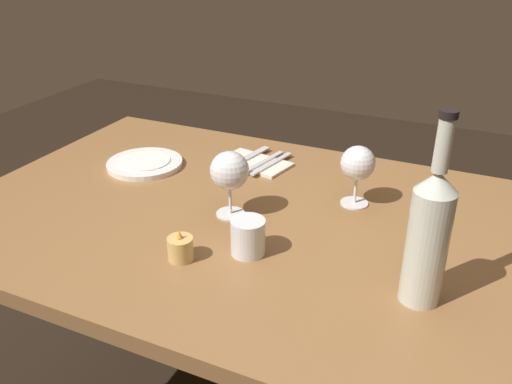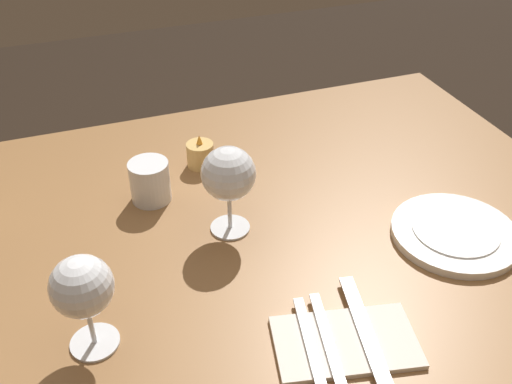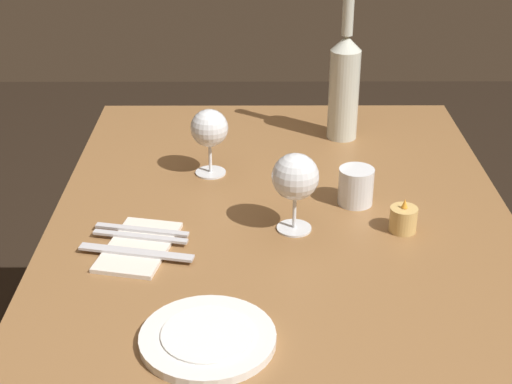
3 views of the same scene
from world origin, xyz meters
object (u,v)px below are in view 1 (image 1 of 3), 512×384
at_px(wine_bottle, 429,234).
at_px(votive_candle, 181,249).
at_px(folded_napkin, 255,163).
at_px(fork_inner, 263,162).
at_px(dinner_plate, 145,163).
at_px(fork_outer, 272,164).
at_px(wine_glass_right, 230,172).
at_px(water_tumbler, 248,239).
at_px(table_knife, 245,159).
at_px(wine_glass_left, 358,164).

xyz_separation_m(wine_bottle, votive_candle, (0.45, 0.07, -0.11)).
height_order(wine_bottle, votive_candle, wine_bottle).
bearing_deg(folded_napkin, fork_inner, 180.00).
bearing_deg(folded_napkin, dinner_plate, 27.29).
xyz_separation_m(wine_bottle, fork_outer, (0.47, -0.42, -0.12)).
bearing_deg(wine_glass_right, water_tumbler, 129.65).
relative_size(fork_outer, table_knife, 0.85).
bearing_deg(table_knife, wine_bottle, 142.41).
distance_m(fork_inner, fork_outer, 0.03).
height_order(wine_glass_right, folded_napkin, wine_glass_right).
bearing_deg(dinner_plate, table_knife, -149.86).
relative_size(folded_napkin, fork_inner, 1.17).
distance_m(wine_glass_right, dinner_plate, 0.38).
bearing_deg(fork_inner, wine_glass_right, 98.95).
xyz_separation_m(wine_bottle, fork_inner, (0.49, -0.42, -0.12)).
xyz_separation_m(wine_glass_left, fork_inner, (0.29, -0.11, -0.09)).
xyz_separation_m(fork_outer, table_knife, (0.08, 0.00, 0.00)).
relative_size(wine_glass_right, votive_candle, 2.30).
relative_size(water_tumbler, folded_napkin, 0.36).
relative_size(wine_glass_right, folded_napkin, 0.74).
bearing_deg(folded_napkin, wine_glass_left, 159.91).
bearing_deg(folded_napkin, water_tumbler, 113.07).
xyz_separation_m(wine_glass_left, wine_bottle, (-0.20, 0.30, 0.03)).
height_order(water_tumbler, votive_candle, water_tumbler).
xyz_separation_m(votive_candle, dinner_plate, (0.33, -0.35, -0.02)).
distance_m(wine_glass_left, dinner_plate, 0.59).
bearing_deg(table_knife, fork_outer, 180.00).
bearing_deg(votive_candle, wine_glass_right, -91.66).
height_order(wine_glass_right, wine_bottle, wine_bottle).
distance_m(wine_glass_left, wine_bottle, 0.37).
xyz_separation_m(water_tumbler, votive_candle, (0.11, 0.08, -0.01)).
bearing_deg(fork_outer, wine_glass_left, 156.49).
relative_size(wine_glass_left, water_tumbler, 1.95).
bearing_deg(fork_outer, table_knife, 0.00).
xyz_separation_m(dinner_plate, fork_inner, (-0.29, -0.14, 0.00)).
height_order(dinner_plate, fork_outer, dinner_plate).
height_order(wine_glass_right, votive_candle, wine_glass_right).
xyz_separation_m(folded_napkin, fork_outer, (-0.05, 0.00, 0.01)).
bearing_deg(table_knife, wine_glass_left, 161.54).
distance_m(wine_glass_left, table_knife, 0.37).
distance_m(wine_glass_left, folded_napkin, 0.35).
bearing_deg(water_tumbler, wine_glass_left, -114.97).
height_order(dinner_plate, folded_napkin, dinner_plate).
distance_m(wine_bottle, table_knife, 0.70).
bearing_deg(water_tumbler, fork_inner, -69.94).
relative_size(folded_napkin, fork_outer, 1.17).
distance_m(wine_glass_right, fork_outer, 0.30).
bearing_deg(wine_glass_left, fork_outer, -23.51).
bearing_deg(wine_glass_right, fork_outer, -86.02).
bearing_deg(dinner_plate, wine_bottle, 160.34).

